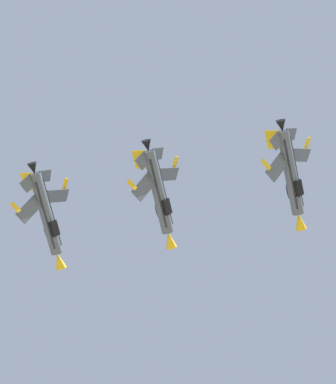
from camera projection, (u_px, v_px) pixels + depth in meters
The scene contains 3 objects.
fighter_jet_lead at pixel (47, 216), 113.68m from camera, with size 10.72×14.03×7.80m.
fighter_jet_left_wing at pixel (159, 194), 112.30m from camera, with size 10.72×14.03×7.81m.
fighter_jet_right_wing at pixel (291, 175), 111.33m from camera, with size 10.56×14.03×7.19m.
Camera 1 is at (4.69, 1.87, 1.88)m, focal length 75.71 mm.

